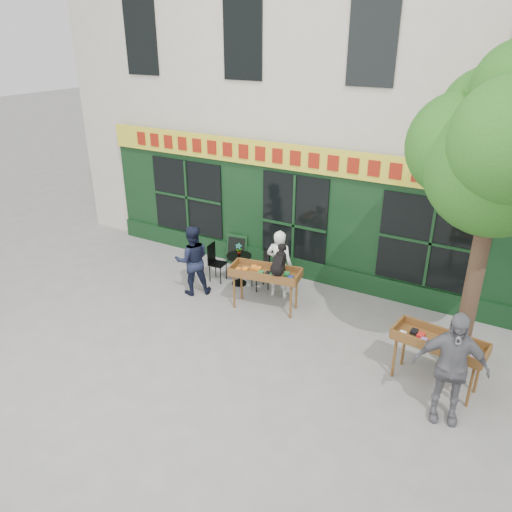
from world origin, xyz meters
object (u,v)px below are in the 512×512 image
object	(u,v)px
woman	(279,264)
bistro_table	(239,264)
man_right	(450,367)
book_cart_right	(439,345)
book_cart_center	(265,275)
dog	(279,260)
man_left	(192,260)

from	to	relation	value
woman	bistro_table	bearing A→B (deg)	-12.52
woman	man_right	distance (m)	4.69
man_right	bistro_table	xyz separation A→B (m)	(-5.22, 2.30, -0.42)
man_right	woman	bearing A→B (deg)	138.84
woman	book_cart_right	distance (m)	4.09
book_cart_center	book_cart_right	distance (m)	3.90
woman	man_right	bearing A→B (deg)	141.69
book_cart_right	man_right	size ratio (longest dim) A/B	0.82
woman	book_cart_right	world-z (taller)	woman
dog	bistro_table	world-z (taller)	dog
man_right	bistro_table	size ratio (longest dim) A/B	2.53
man_left	bistro_table	bearing A→B (deg)	-168.56
dog	man_right	world-z (taller)	man_right
woman	man_left	bearing A→B (deg)	15.35
dog	book_cart_right	bearing A→B (deg)	-22.60
book_cart_center	bistro_table	world-z (taller)	book_cart_center
man_right	book_cart_right	bearing A→B (deg)	99.27
woman	book_cart_right	bearing A→B (deg)	148.91
book_cart_right	bistro_table	distance (m)	5.17
book_cart_center	woman	bearing A→B (deg)	80.32
bistro_table	dog	bearing A→B (deg)	-27.36
woman	bistro_table	xyz separation A→B (m)	(-1.11, 0.06, -0.27)
bistro_table	woman	bearing A→B (deg)	-2.85
book_cart_center	woman	xyz separation A→B (m)	(-0.00, 0.65, -0.01)
dog	woman	world-z (taller)	woman
dog	book_cart_center	bearing A→B (deg)	162.19
book_cart_center	bistro_table	size ratio (longest dim) A/B	2.08
woman	bistro_table	size ratio (longest dim) A/B	2.14
dog	bistro_table	bearing A→B (deg)	142.97
book_cart_right	bistro_table	size ratio (longest dim) A/B	2.06
woman	book_cart_right	size ratio (longest dim) A/B	1.04
book_cart_center	man_left	world-z (taller)	man_left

